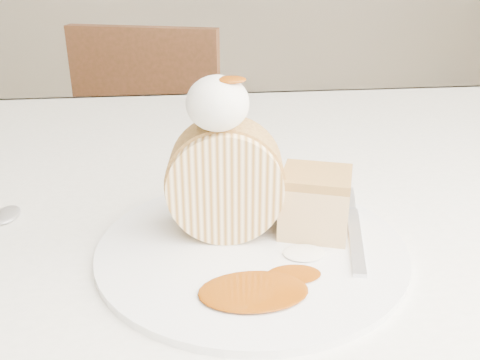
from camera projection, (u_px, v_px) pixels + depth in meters
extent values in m
cube|color=white|center=(196.00, 202.00, 0.66)|extent=(1.40, 0.90, 0.04)
cube|color=white|center=(191.00, 160.00, 1.11)|extent=(1.40, 0.01, 0.28)
cylinder|color=brown|center=(470.00, 266.00, 1.21)|extent=(0.06, 0.06, 0.71)
cube|color=brown|center=(171.00, 161.00, 1.66)|extent=(0.49, 0.49, 0.04)
cube|color=brown|center=(147.00, 107.00, 1.41)|extent=(0.39, 0.15, 0.41)
cylinder|color=brown|center=(234.00, 202.00, 1.87)|extent=(0.03, 0.03, 0.38)
cylinder|color=brown|center=(143.00, 195.00, 1.93)|extent=(0.03, 0.03, 0.38)
cylinder|color=brown|center=(213.00, 252.00, 1.57)|extent=(0.03, 0.03, 0.38)
cylinder|color=brown|center=(105.00, 242.00, 1.62)|extent=(0.03, 0.03, 0.38)
cylinder|color=white|center=(251.00, 248.00, 0.51)|extent=(0.38, 0.38, 0.01)
cylinder|color=#FFE7B1|center=(226.00, 181.00, 0.52)|extent=(0.12, 0.07, 0.11)
cube|color=tan|center=(315.00, 206.00, 0.53)|extent=(0.08, 0.08, 0.05)
ellipsoid|color=white|center=(218.00, 103.00, 0.47)|extent=(0.06, 0.06, 0.05)
ellipsoid|color=#7E3605|center=(230.00, 72.00, 0.46)|extent=(0.03, 0.02, 0.01)
cube|color=silver|center=(356.00, 239.00, 0.52)|extent=(0.07, 0.18, 0.00)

